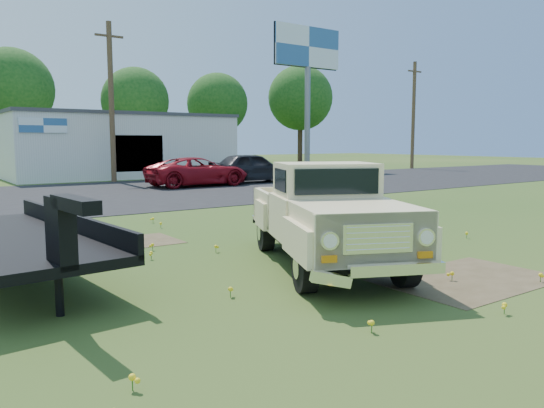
{
  "coord_description": "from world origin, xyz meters",
  "views": [
    {
      "loc": [
        -6.28,
        -8.2,
        2.32
      ],
      "look_at": [
        0.27,
        1.0,
        0.98
      ],
      "focal_mm": 35.0,
      "sensor_mm": 36.0,
      "label": 1
    }
  ],
  "objects_px": {
    "billboard": "(307,60)",
    "red_pickup": "(198,172)",
    "flatbed_trailer": "(11,232)",
    "vintage_pickup_truck": "(326,215)",
    "dark_sedan": "(252,168)"
  },
  "relations": [
    {
      "from": "billboard",
      "to": "red_pickup",
      "type": "distance_m",
      "value": 17.29
    },
    {
      "from": "billboard",
      "to": "flatbed_trailer",
      "type": "distance_m",
      "value": 34.47
    },
    {
      "from": "vintage_pickup_truck",
      "to": "dark_sedan",
      "type": "xyz_separation_m",
      "value": [
        9.94,
        17.66,
        -0.13
      ]
    },
    {
      "from": "vintage_pickup_truck",
      "to": "red_pickup",
      "type": "relative_size",
      "value": 1.0
    },
    {
      "from": "vintage_pickup_truck",
      "to": "dark_sedan",
      "type": "relative_size",
      "value": 1.08
    },
    {
      "from": "billboard",
      "to": "dark_sedan",
      "type": "height_order",
      "value": "billboard"
    },
    {
      "from": "vintage_pickup_truck",
      "to": "flatbed_trailer",
      "type": "bearing_deg",
      "value": -179.75
    },
    {
      "from": "billboard",
      "to": "red_pickup",
      "type": "height_order",
      "value": "billboard"
    },
    {
      "from": "flatbed_trailer",
      "to": "red_pickup",
      "type": "distance_m",
      "value": 18.9
    },
    {
      "from": "vintage_pickup_truck",
      "to": "flatbed_trailer",
      "type": "xyz_separation_m",
      "value": [
        -4.96,
        2.19,
        -0.14
      ]
    },
    {
      "from": "vintage_pickup_truck",
      "to": "dark_sedan",
      "type": "distance_m",
      "value": 20.26
    },
    {
      "from": "dark_sedan",
      "to": "billboard",
      "type": "bearing_deg",
      "value": -51.1
    },
    {
      "from": "billboard",
      "to": "dark_sedan",
      "type": "bearing_deg",
      "value": -143.85
    },
    {
      "from": "flatbed_trailer",
      "to": "dark_sedan",
      "type": "xyz_separation_m",
      "value": [
        14.89,
        15.47,
        0.01
      ]
    },
    {
      "from": "vintage_pickup_truck",
      "to": "flatbed_trailer",
      "type": "relative_size",
      "value": 0.87
    }
  ]
}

